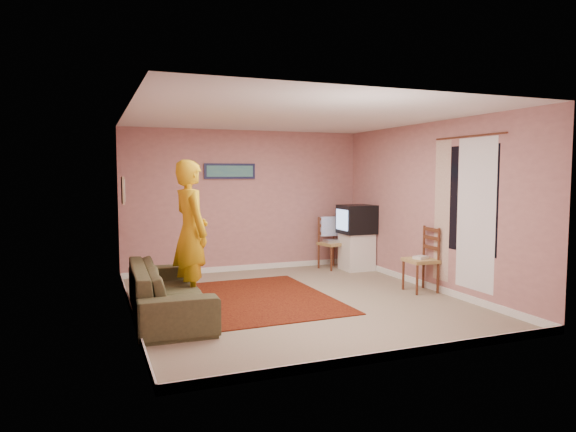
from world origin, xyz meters
name	(u,v)px	position (x,y,z in m)	size (l,w,h in m)	color
ground	(296,301)	(0.00, 0.00, 0.00)	(5.00, 5.00, 0.00)	gray
wall_back	(245,201)	(0.00, 2.50, 1.30)	(4.50, 0.02, 2.60)	tan
wall_front	(395,227)	(0.00, -2.50, 1.30)	(4.50, 0.02, 2.60)	tan
wall_left	(129,215)	(-2.25, 0.00, 1.30)	(0.02, 5.00, 2.60)	tan
wall_right	(430,206)	(2.25, 0.00, 1.30)	(0.02, 5.00, 2.60)	tan
ceiling	(296,116)	(0.00, 0.00, 2.60)	(4.50, 5.00, 0.02)	white
baseboard_back	(246,267)	(0.00, 2.49, 0.05)	(4.50, 0.02, 0.10)	white
baseboard_front	(393,355)	(0.00, -2.49, 0.05)	(4.50, 0.02, 0.10)	white
baseboard_left	(132,313)	(-2.24, 0.00, 0.05)	(0.02, 5.00, 0.10)	white
baseboard_right	(427,285)	(2.24, 0.00, 0.05)	(0.02, 5.00, 0.10)	white
window	(469,199)	(2.24, -0.90, 1.45)	(0.01, 1.10, 1.50)	black
curtain_sheer	(476,214)	(2.23, -1.05, 1.25)	(0.01, 0.75, 2.10)	white
curtain_floral	(442,211)	(2.21, -0.35, 1.25)	(0.01, 0.35, 2.10)	white
curtain_rod	(469,136)	(2.20, -0.90, 2.32)	(0.02, 0.02, 1.40)	#5A2F1B
picture_back	(230,171)	(-0.30, 2.47, 1.85)	(0.95, 0.04, 0.28)	#141739
picture_left	(123,190)	(-2.22, 1.60, 1.55)	(0.04, 0.38, 0.42)	#CDB98C
area_rug	(254,299)	(-0.53, 0.32, 0.01)	(2.14, 2.67, 0.01)	black
tv_cabinet	(357,252)	(1.95, 1.77, 0.34)	(0.54, 0.49, 0.69)	white
crt_tv	(357,219)	(1.94, 1.77, 0.96)	(0.63, 0.56, 0.53)	black
chair_a	(333,237)	(1.58, 2.05, 0.60)	(0.54, 0.53, 0.54)	tan
dvd_player	(333,241)	(1.58, 2.05, 0.53)	(0.31, 0.22, 0.05)	#B2B2B7
blue_throw	(329,226)	(1.58, 2.20, 0.79)	(0.36, 0.04, 0.37)	#8BA3E4
chair_b	(421,252)	(2.00, -0.15, 0.61)	(0.44, 0.47, 0.54)	tan
game_console	(421,257)	(2.00, -0.15, 0.53)	(0.21, 0.15, 0.04)	silver
sofa	(168,290)	(-1.80, -0.12, 0.33)	(2.27, 0.89, 0.66)	#4B4A2D
person	(191,232)	(-1.40, 0.43, 1.00)	(0.73, 0.48, 2.00)	gold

